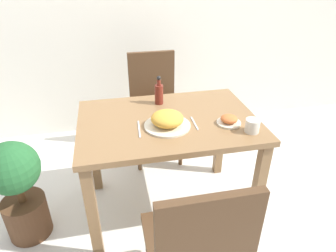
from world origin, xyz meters
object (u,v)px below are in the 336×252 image
at_px(side_plate, 229,120).
at_px(potted_plant_left, 18,188).
at_px(drink_cup, 252,126).
at_px(sauce_bottle, 159,93).
at_px(chair_far, 154,100).
at_px(chair_near, 197,247).
at_px(food_plate, 167,120).

relative_size(side_plate, potted_plant_left, 0.21).
xyz_separation_m(drink_cup, sauce_bottle, (-0.45, 0.48, 0.04)).
relative_size(chair_far, side_plate, 6.31).
distance_m(chair_near, side_plate, 0.78).
height_order(chair_far, food_plate, chair_far).
bearing_deg(drink_cup, food_plate, 161.02).
height_order(chair_near, potted_plant_left, chair_near).
distance_m(chair_near, potted_plant_left, 1.18).
xyz_separation_m(chair_near, chair_far, (0.07, 1.52, 0.00)).
distance_m(chair_far, side_plate, 0.96).
bearing_deg(sauce_bottle, food_plate, -91.75).
bearing_deg(food_plate, sauce_bottle, 88.25).
distance_m(chair_far, food_plate, 0.87).
bearing_deg(chair_far, potted_plant_left, -141.35).
distance_m(chair_near, sauce_bottle, 1.05).
relative_size(food_plate, drink_cup, 3.35).
bearing_deg(chair_near, chair_far, -92.60).
xyz_separation_m(chair_far, sauce_bottle, (-0.05, -0.51, 0.29)).
height_order(food_plate, side_plate, food_plate).
xyz_separation_m(chair_far, food_plate, (-0.06, -0.83, 0.25)).
bearing_deg(chair_near, side_plate, -120.47).
xyz_separation_m(side_plate, potted_plant_left, (-1.28, 0.10, -0.38)).
bearing_deg(side_plate, sauce_bottle, 134.29).
relative_size(chair_near, food_plate, 3.35).
bearing_deg(side_plate, chair_far, 109.38).
distance_m(side_plate, sauce_bottle, 0.51).
height_order(chair_near, food_plate, chair_near).
height_order(chair_near, side_plate, chair_near).
height_order(chair_far, potted_plant_left, chair_far).
xyz_separation_m(sauce_bottle, potted_plant_left, (-0.93, -0.27, -0.43)).
height_order(chair_near, chair_far, same).
distance_m(food_plate, drink_cup, 0.49).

